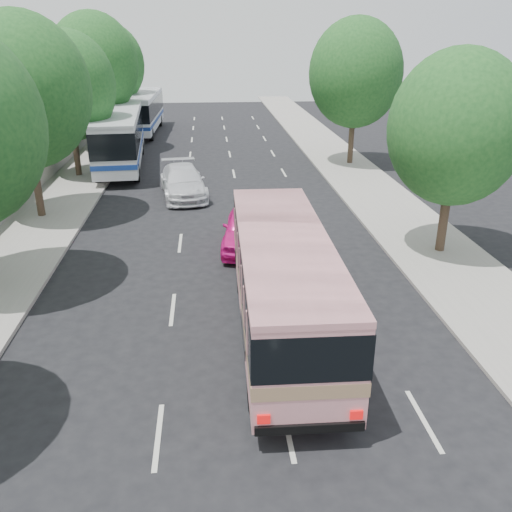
{
  "coord_description": "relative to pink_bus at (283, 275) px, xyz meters",
  "views": [
    {
      "loc": [
        -0.57,
        -11.76,
        8.34
      ],
      "look_at": [
        0.86,
        4.42,
        1.6
      ],
      "focal_mm": 38.0,
      "sensor_mm": 36.0,
      "label": 1
    }
  ],
  "objects": [
    {
      "name": "tree_left_c",
      "position": [
        -10.06,
        11.82,
        4.18
      ],
      "size": [
        6.0,
        6.0,
        9.35
      ],
      "color": "#38281E",
      "rests_on": "ground"
    },
    {
      "name": "sidewalk_right",
      "position": [
        7.06,
        17.88,
        -1.88
      ],
      "size": [
        4.0,
        90.0,
        0.12
      ],
      "primitive_type": "cube",
      "color": "#9E998E",
      "rests_on": "ground"
    },
    {
      "name": "tree_left_e",
      "position": [
        -9.86,
        27.82,
        4.49
      ],
      "size": [
        6.3,
        6.3,
        9.82
      ],
      "color": "#38281E",
      "rests_on": "ground"
    },
    {
      "name": "tour_coach_rear",
      "position": [
        -7.61,
        35.67,
        0.11
      ],
      "size": [
        2.7,
        11.42,
        3.4
      ],
      "rotation": [
        0.0,
        0.0,
        -0.02
      ],
      "color": "white",
      "rests_on": "ground"
    },
    {
      "name": "white_pickup",
      "position": [
        -3.44,
        15.13,
        -1.14
      ],
      "size": [
        2.97,
        5.78,
        1.6
      ],
      "primitive_type": "imported",
      "rotation": [
        0.0,
        0.0,
        0.13
      ],
      "color": "silver",
      "rests_on": "ground"
    },
    {
      "name": "tree_right_near",
      "position": [
        7.34,
        5.82,
        3.26
      ],
      "size": [
        5.1,
        5.1,
        7.95
      ],
      "color": "#38281E",
      "rests_on": "ground"
    },
    {
      "name": "ground",
      "position": [
        -1.44,
        -2.12,
        -1.94
      ],
      "size": [
        120.0,
        120.0,
        0.0
      ],
      "primitive_type": "plane",
      "color": "black",
      "rests_on": "ground"
    },
    {
      "name": "taxi_roof_sign",
      "position": [
        -0.44,
        7.3,
        -0.14
      ],
      "size": [
        0.57,
        0.25,
        0.18
      ],
      "primitive_type": "cube",
      "rotation": [
        0.0,
        0.0,
        -0.14
      ],
      "color": "silver",
      "rests_on": "pink_taxi"
    },
    {
      "name": "tree_left_f",
      "position": [
        -10.06,
        35.82,
        4.06
      ],
      "size": [
        5.88,
        5.88,
        9.16
      ],
      "color": "#38281E",
      "rests_on": "ground"
    },
    {
      "name": "sidewalk_left",
      "position": [
        -9.94,
        17.88,
        -1.87
      ],
      "size": [
        4.0,
        90.0,
        0.15
      ],
      "primitive_type": "cube",
      "color": "#9E998E",
      "rests_on": "ground"
    },
    {
      "name": "tree_left_d",
      "position": [
        -9.96,
        19.82,
        3.69
      ],
      "size": [
        5.52,
        5.52,
        8.6
      ],
      "color": "#38281E",
      "rests_on": "ground"
    },
    {
      "name": "tour_coach_front",
      "position": [
        -7.74,
        22.47,
        0.22
      ],
      "size": [
        3.48,
        12.16,
        3.59
      ],
      "rotation": [
        0.0,
        0.0,
        0.07
      ],
      "color": "silver",
      "rests_on": "ground"
    },
    {
      "name": "pink_taxi",
      "position": [
        -0.44,
        7.3,
        -1.08
      ],
      "size": [
        2.69,
        5.26,
        1.72
      ],
      "primitive_type": "imported",
      "rotation": [
        0.0,
        0.0,
        -0.14
      ],
      "color": "#E31385",
      "rests_on": "ground"
    },
    {
      "name": "low_wall",
      "position": [
        -11.74,
        17.88,
        -1.04
      ],
      "size": [
        0.3,
        90.0,
        1.5
      ],
      "primitive_type": "cube",
      "color": "#9E998E",
      "rests_on": "sidewalk_left"
    },
    {
      "name": "tree_right_far",
      "position": [
        7.64,
        21.82,
        4.18
      ],
      "size": [
        6.0,
        6.0,
        9.35
      ],
      "color": "#38281E",
      "rests_on": "ground"
    },
    {
      "name": "pink_bus",
      "position": [
        0.0,
        0.0,
        0.0
      ],
      "size": [
        2.65,
        9.82,
        3.12
      ],
      "rotation": [
        0.0,
        0.0,
        -0.02
      ],
      "color": "pink",
      "rests_on": "ground"
    }
  ]
}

